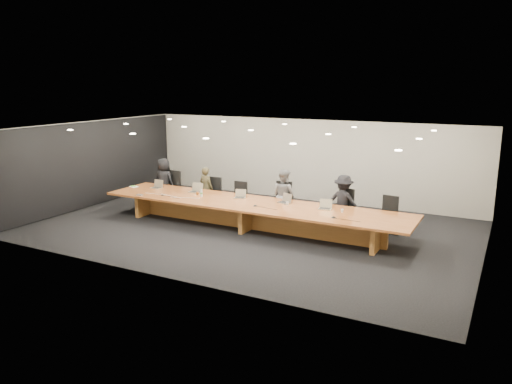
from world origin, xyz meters
TOP-DOWN VIEW (x-y plane):
  - ground at (0.00, 0.00)m, footprint 12.00×12.00m
  - back_wall at (0.00, 4.00)m, footprint 12.00×0.02m
  - left_wall_panel at (-5.94, 0.00)m, footprint 0.08×7.84m
  - conference_table at (0.00, 0.00)m, footprint 9.00×1.80m
  - chair_far_left at (-3.68, 1.18)m, footprint 0.63×0.63m
  - chair_left at (-2.10, 1.27)m, footprint 0.57×0.57m
  - chair_mid_left at (-1.09, 1.17)m, footprint 0.55×0.55m
  - chair_mid_right at (0.38, 1.17)m, footprint 0.63×0.63m
  - chair_right at (2.24, 1.18)m, footprint 0.74×0.74m
  - chair_far_right at (3.49, 1.28)m, footprint 0.60×0.60m
  - person_a at (-3.98, 1.22)m, footprint 0.78×0.52m
  - person_b at (-2.33, 1.28)m, footprint 0.54×0.39m
  - person_c at (0.48, 1.15)m, footprint 0.93×0.83m
  - person_d at (2.26, 1.26)m, footprint 1.02×0.63m
  - laptop_a at (-3.58, 0.32)m, footprint 0.34×0.25m
  - laptop_b at (-2.14, 0.39)m, footprint 0.37×0.28m
  - laptop_c at (-0.57, 0.37)m, footprint 0.37×0.31m
  - laptop_d at (0.82, 0.41)m, footprint 0.41×0.36m
  - laptop_e at (2.07, 0.29)m, footprint 0.36×0.29m
  - water_bottle at (-1.65, -0.00)m, footprint 0.08×0.08m
  - amber_mug at (-1.88, 0.13)m, footprint 0.09×0.09m
  - paper_cup_near at (1.00, 0.25)m, footprint 0.09×0.09m
  - paper_cup_far at (2.57, 0.20)m, footprint 0.08×0.08m
  - notepad at (-4.35, 0.14)m, footprint 0.31×0.28m
  - lime_gadget at (-4.36, 0.14)m, footprint 0.16×0.13m
  - av_box at (-3.37, -0.72)m, footprint 0.18×0.14m
  - mic_left at (-2.76, -0.42)m, footprint 0.15×0.15m
  - mic_center at (0.28, -0.27)m, footprint 0.14×0.14m
  - mic_right at (2.55, -0.41)m, footprint 0.18×0.18m

SIDE VIEW (x-z plane):
  - ground at x=0.00m, z-range 0.00..0.00m
  - chair_mid_left at x=-1.09m, z-range 0.00..1.04m
  - conference_table at x=0.00m, z-range 0.15..0.90m
  - chair_far_right at x=3.49m, z-range 0.00..1.05m
  - chair_left at x=-2.10m, z-range 0.00..1.07m
  - chair_right at x=2.24m, z-range 0.00..1.16m
  - chair_far_left at x=-3.68m, z-range 0.00..1.16m
  - chair_mid_right at x=0.38m, z-range 0.00..1.17m
  - person_b at x=-2.33m, z-range 0.00..1.39m
  - notepad at x=-4.35m, z-range 0.75..0.77m
  - av_box at x=-3.37m, z-range 0.75..0.78m
  - person_d at x=2.26m, z-range 0.00..1.53m
  - mic_left at x=-2.76m, z-range 0.75..0.78m
  - mic_center at x=0.28m, z-range 0.75..0.78m
  - mic_right at x=2.55m, z-range 0.75..0.78m
  - person_a at x=-3.98m, z-range 0.00..1.55m
  - lime_gadget at x=-4.36m, z-range 0.77..0.79m
  - person_c at x=0.48m, z-range 0.00..1.56m
  - paper_cup_far at x=2.57m, z-range 0.75..0.83m
  - paper_cup_near at x=1.00m, z-range 0.75..0.83m
  - amber_mug at x=-1.88m, z-range 0.75..0.85m
  - water_bottle at x=-1.65m, z-range 0.75..0.95m
  - laptop_c at x=-0.57m, z-range 0.75..1.00m
  - laptop_e at x=2.07m, z-range 0.75..1.01m
  - laptop_a at x=-3.58m, z-range 0.75..1.02m
  - laptop_d at x=0.82m, z-range 0.75..1.02m
  - laptop_b at x=-2.14m, z-range 0.75..1.04m
  - left_wall_panel at x=-5.94m, z-range 0.00..2.74m
  - back_wall at x=0.00m, z-range 0.00..2.80m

